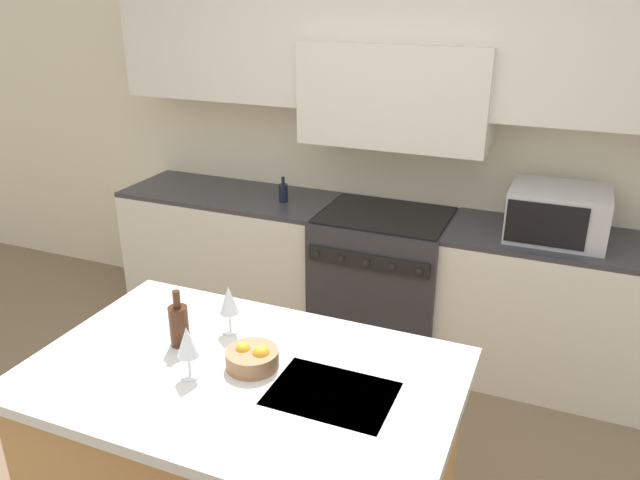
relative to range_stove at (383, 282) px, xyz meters
name	(u,v)px	position (x,y,z in m)	size (l,w,h in m)	color
back_cabinetry	(403,99)	(0.00, 0.27, 1.14)	(10.00, 0.46, 2.70)	beige
back_counter	(384,281)	(0.00, 0.02, 0.00)	(3.71, 0.62, 0.93)	silver
range_stove	(383,282)	(0.00, 0.00, 0.00)	(0.81, 0.70, 0.94)	#2D2D33
microwave	(558,213)	(0.99, 0.02, 0.61)	(0.53, 0.44, 0.29)	#B7B7BC
kitchen_island	(247,464)	(-0.01, -1.79, -0.01)	(1.62, 1.02, 0.91)	#B7844C
wine_bottle	(179,324)	(-0.33, -1.72, 0.53)	(0.08, 0.08, 0.24)	#422314
wine_glass_near	(187,343)	(-0.17, -1.90, 0.58)	(0.08, 0.08, 0.21)	white
wine_glass_far	(229,301)	(-0.20, -1.56, 0.58)	(0.08, 0.08, 0.21)	white
fruit_bowl	(253,358)	(0.01, -1.75, 0.48)	(0.20, 0.20, 0.10)	#996B47
oil_bottle_on_counter	(283,192)	(-0.70, -0.01, 0.53)	(0.06, 0.06, 0.17)	black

